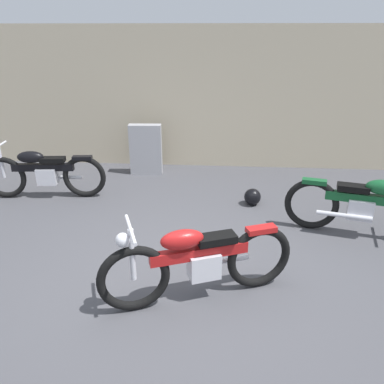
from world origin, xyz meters
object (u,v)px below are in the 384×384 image
(motorcycle_green, at_px, (366,205))
(motorcycle_red, at_px, (198,261))
(stone_marker, at_px, (146,149))
(motorcycle_black, at_px, (43,172))
(helmet, at_px, (252,197))

(motorcycle_green, bearing_deg, motorcycle_red, -131.81)
(stone_marker, relative_size, motorcycle_green, 0.47)
(motorcycle_black, height_order, motorcycle_red, motorcycle_red)
(helmet, bearing_deg, motorcycle_green, -32.47)
(stone_marker, xyz_separation_m, motorcycle_red, (1.29, -3.92, -0.04))
(helmet, distance_m, motorcycle_green, 1.80)
(stone_marker, xyz_separation_m, motorcycle_black, (-1.56, -1.35, -0.05))
(helmet, bearing_deg, stone_marker, 145.73)
(motorcycle_black, relative_size, motorcycle_green, 0.99)
(stone_marker, height_order, motorcycle_red, stone_marker)
(helmet, relative_size, motorcycle_black, 0.13)
(motorcycle_black, distance_m, motorcycle_green, 5.21)
(stone_marker, bearing_deg, helmet, -34.27)
(stone_marker, xyz_separation_m, motorcycle_green, (3.56, -2.36, -0.03))
(stone_marker, height_order, helmet, stone_marker)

